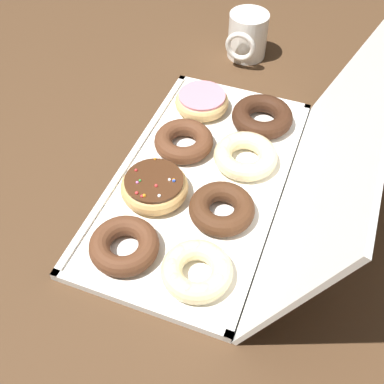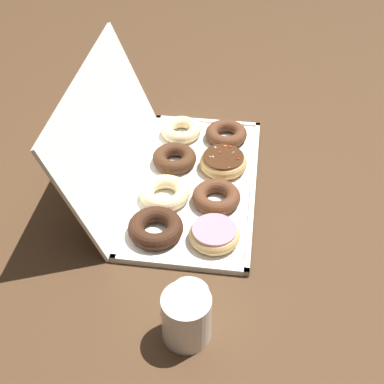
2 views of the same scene
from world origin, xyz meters
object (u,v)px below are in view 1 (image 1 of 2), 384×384
sprinkle_donut_2 (154,187)px  cruller_donut_7 (197,270)px  pink_frosted_donut_0 (202,101)px  chocolate_cake_ring_donut_6 (222,209)px  chocolate_cake_ring_donut_4 (262,117)px  cruller_donut_5 (245,155)px  donut_box (200,180)px  coffee_mug (247,35)px  chocolate_cake_ring_donut_3 (124,246)px  chocolate_cake_ring_donut_1 (184,141)px

sprinkle_donut_2 → cruller_donut_7: 0.18m
pink_frosted_donut_0 → chocolate_cake_ring_donut_6: size_ratio=1.00×
chocolate_cake_ring_donut_4 → cruller_donut_5: (0.12, 0.00, 0.00)m
donut_box → cruller_donut_7: bearing=18.6°
coffee_mug → cruller_donut_7: bearing=9.6°
sprinkle_donut_2 → chocolate_cake_ring_donut_3: 0.13m
pink_frosted_donut_0 → coffee_mug: size_ratio=1.01×
chocolate_cake_ring_donut_3 → chocolate_cake_ring_donut_4: (-0.37, 0.12, 0.00)m
chocolate_cake_ring_donut_1 → chocolate_cake_ring_donut_4: size_ratio=0.93×
pink_frosted_donut_0 → sprinkle_donut_2: sprinkle_donut_2 is taller
cruller_donut_5 → cruller_donut_7: bearing=0.3°
chocolate_cake_ring_donut_1 → chocolate_cake_ring_donut_6: bearing=42.4°
chocolate_cake_ring_donut_1 → chocolate_cake_ring_donut_3: size_ratio=1.01×
donut_box → chocolate_cake_ring_donut_3: chocolate_cake_ring_donut_3 is taller
chocolate_cake_ring_donut_1 → sprinkle_donut_2: 0.13m
sprinkle_donut_2 → chocolate_cake_ring_donut_1: bearing=178.0°
chocolate_cake_ring_donut_6 → cruller_donut_7: size_ratio=1.02×
chocolate_cake_ring_donut_6 → cruller_donut_7: (0.13, 0.00, 0.00)m
chocolate_cake_ring_donut_3 → cruller_donut_7: cruller_donut_7 is taller
pink_frosted_donut_0 → coffee_mug: (-0.23, 0.03, 0.02)m
donut_box → chocolate_cake_ring_donut_6: size_ratio=4.89×
cruller_donut_7 → chocolate_cake_ring_donut_4: bearing=-179.8°
chocolate_cake_ring_donut_4 → chocolate_cake_ring_donut_6: chocolate_cake_ring_donut_4 is taller
chocolate_cake_ring_donut_4 → cruller_donut_7: chocolate_cake_ring_donut_4 is taller
cruller_donut_5 → chocolate_cake_ring_donut_6: bearing=-0.6°
donut_box → chocolate_cake_ring_donut_4: size_ratio=4.47×
pink_frosted_donut_0 → chocolate_cake_ring_donut_4: size_ratio=0.91×
chocolate_cake_ring_donut_4 → chocolate_cake_ring_donut_6: 0.25m
chocolate_cake_ring_donut_3 → cruller_donut_5: 0.28m
pink_frosted_donut_0 → donut_box: bearing=19.1°
chocolate_cake_ring_donut_1 → chocolate_cake_ring_donut_4: chocolate_cake_ring_donut_4 is taller
donut_box → chocolate_cake_ring_donut_1: bearing=-138.8°
cruller_donut_5 → chocolate_cake_ring_donut_6: (0.13, -0.00, -0.00)m
chocolate_cake_ring_donut_1 → sprinkle_donut_2: bearing=-2.0°
donut_box → chocolate_cake_ring_donut_1: (-0.06, -0.06, 0.02)m
chocolate_cake_ring_donut_4 → chocolate_cake_ring_donut_6: size_ratio=1.09×
chocolate_cake_ring_donut_1 → chocolate_cake_ring_donut_4: 0.17m
chocolate_cake_ring_donut_3 → cruller_donut_7: (0.00, 0.12, 0.00)m
sprinkle_donut_2 → chocolate_cake_ring_donut_6: sprinkle_donut_2 is taller
pink_frosted_donut_0 → chocolate_cake_ring_donut_6: bearing=26.7°
chocolate_cake_ring_donut_3 → chocolate_cake_ring_donut_4: size_ratio=0.92×
chocolate_cake_ring_donut_1 → cruller_donut_7: 0.28m
coffee_mug → cruller_donut_5: bearing=16.2°
pink_frosted_donut_0 → cruller_donut_5: same height
chocolate_cake_ring_donut_6 → pink_frosted_donut_0: bearing=-153.3°
sprinkle_donut_2 → chocolate_cake_ring_donut_6: size_ratio=1.06×
cruller_donut_7 → sprinkle_donut_2: bearing=-135.8°
pink_frosted_donut_0 → sprinkle_donut_2: bearing=0.8°
pink_frosted_donut_0 → sprinkle_donut_2: (0.25, 0.00, 0.00)m
chocolate_cake_ring_donut_1 → chocolate_cake_ring_donut_3: same height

